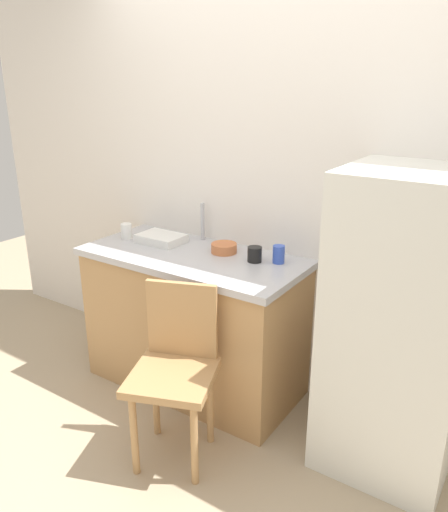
{
  "coord_description": "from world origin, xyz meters",
  "views": [
    {
      "loc": [
        1.33,
        -1.54,
        1.84
      ],
      "look_at": [
        -0.1,
        0.6,
        0.92
      ],
      "focal_mm": 35.2,
      "sensor_mm": 36.0,
      "label": 1
    }
  ],
  "objects_px": {
    "cup_black": "(255,254)",
    "refrigerator": "(400,327)",
    "terracotta_bowl": "(224,248)",
    "cup_white": "(126,231)",
    "dish_tray": "(161,238)",
    "cup_blue": "(279,254)",
    "chair": "(176,365)"
  },
  "relations": [
    {
      "from": "dish_tray",
      "to": "cup_black",
      "type": "xyz_separation_m",
      "value": [
        0.66,
        0.02,
        0.02
      ]
    },
    {
      "from": "cup_white",
      "to": "cup_blue",
      "type": "bearing_deg",
      "value": 8.05
    },
    {
      "from": "chair",
      "to": "cup_white",
      "type": "height_order",
      "value": "cup_white"
    },
    {
      "from": "refrigerator",
      "to": "terracotta_bowl",
      "type": "height_order",
      "value": "refrigerator"
    },
    {
      "from": "chair",
      "to": "dish_tray",
      "type": "bearing_deg",
      "value": 113.12
    },
    {
      "from": "refrigerator",
      "to": "terracotta_bowl",
      "type": "distance_m",
      "value": 1.08
    },
    {
      "from": "cup_black",
      "to": "dish_tray",
      "type": "bearing_deg",
      "value": -178.17
    },
    {
      "from": "chair",
      "to": "cup_blue",
      "type": "xyz_separation_m",
      "value": [
        0.2,
        0.68,
        0.42
      ]
    },
    {
      "from": "terracotta_bowl",
      "to": "cup_white",
      "type": "height_order",
      "value": "cup_white"
    },
    {
      "from": "refrigerator",
      "to": "chair",
      "type": "height_order",
      "value": "refrigerator"
    },
    {
      "from": "refrigerator",
      "to": "terracotta_bowl",
      "type": "xyz_separation_m",
      "value": [
        -1.06,
        0.12,
        0.16
      ]
    },
    {
      "from": "cup_white",
      "to": "refrigerator",
      "type": "bearing_deg",
      "value": 0.14
    },
    {
      "from": "terracotta_bowl",
      "to": "cup_black",
      "type": "height_order",
      "value": "cup_black"
    },
    {
      "from": "refrigerator",
      "to": "cup_white",
      "type": "bearing_deg",
      "value": -179.86
    },
    {
      "from": "terracotta_bowl",
      "to": "cup_white",
      "type": "xyz_separation_m",
      "value": [
        -0.66,
        -0.12,
        0.02
      ]
    },
    {
      "from": "chair",
      "to": "cup_black",
      "type": "xyz_separation_m",
      "value": [
        0.08,
        0.62,
        0.41
      ]
    },
    {
      "from": "cup_blue",
      "to": "cup_black",
      "type": "height_order",
      "value": "cup_blue"
    },
    {
      "from": "terracotta_bowl",
      "to": "cup_blue",
      "type": "xyz_separation_m",
      "value": [
        0.35,
        0.02,
        0.02
      ]
    },
    {
      "from": "refrigerator",
      "to": "cup_blue",
      "type": "bearing_deg",
      "value": 169.04
    },
    {
      "from": "cup_white",
      "to": "cup_black",
      "type": "distance_m",
      "value": 0.89
    },
    {
      "from": "dish_tray",
      "to": "terracotta_bowl",
      "type": "distance_m",
      "value": 0.44
    },
    {
      "from": "chair",
      "to": "cup_black",
      "type": "relative_size",
      "value": 10.46
    },
    {
      "from": "chair",
      "to": "cup_blue",
      "type": "bearing_deg",
      "value": 52.91
    },
    {
      "from": "cup_white",
      "to": "cup_black",
      "type": "bearing_deg",
      "value": 5.56
    },
    {
      "from": "cup_blue",
      "to": "cup_black",
      "type": "relative_size",
      "value": 1.16
    },
    {
      "from": "chair",
      "to": "cup_white",
      "type": "bearing_deg",
      "value": 125.6
    },
    {
      "from": "dish_tray",
      "to": "cup_black",
      "type": "height_order",
      "value": "cup_black"
    },
    {
      "from": "cup_blue",
      "to": "refrigerator",
      "type": "bearing_deg",
      "value": -10.96
    },
    {
      "from": "cup_black",
      "to": "terracotta_bowl",
      "type": "bearing_deg",
      "value": 171.73
    },
    {
      "from": "dish_tray",
      "to": "chair",
      "type": "bearing_deg",
      "value": -45.88
    },
    {
      "from": "cup_black",
      "to": "cup_blue",
      "type": "bearing_deg",
      "value": 25.06
    },
    {
      "from": "cup_black",
      "to": "refrigerator",
      "type": "bearing_deg",
      "value": -5.63
    }
  ]
}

